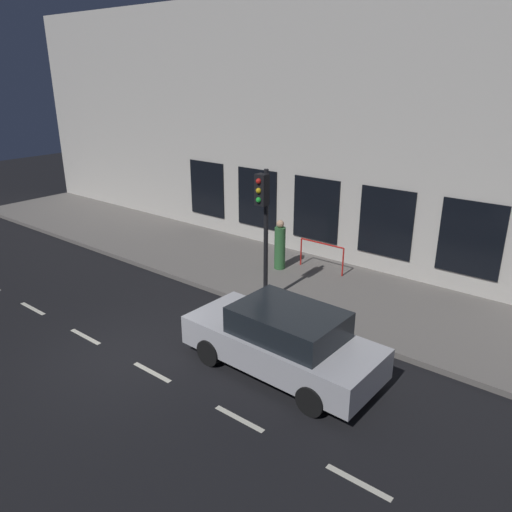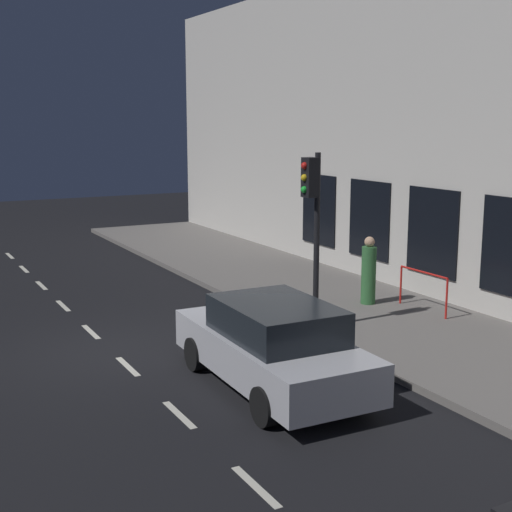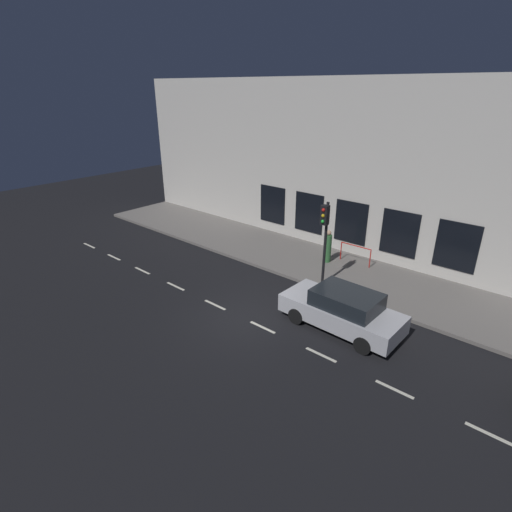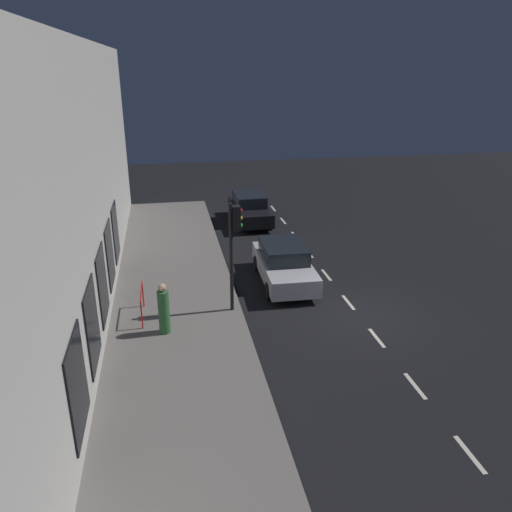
% 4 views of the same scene
% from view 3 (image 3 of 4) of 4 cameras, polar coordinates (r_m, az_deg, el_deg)
% --- Properties ---
extents(ground_plane, '(60.00, 60.00, 0.00)m').
position_cam_3_polar(ground_plane, '(15.98, -1.84, -8.89)').
color(ground_plane, black).
extents(sidewalk, '(4.50, 32.00, 0.15)m').
position_cam_3_polar(sidewalk, '(20.44, 10.03, -1.50)').
color(sidewalk, slate).
rests_on(sidewalk, ground).
extents(building_facade, '(0.65, 32.00, 8.96)m').
position_cam_3_polar(building_facade, '(21.27, 14.49, 11.56)').
color(building_facade, beige).
rests_on(building_facade, ground).
extents(lane_centre_line, '(0.12, 27.20, 0.01)m').
position_cam_3_polar(lane_centre_line, '(15.43, 0.95, -10.16)').
color(lane_centre_line, beige).
rests_on(lane_centre_line, ground).
extents(traffic_light, '(0.47, 0.32, 3.85)m').
position_cam_3_polar(traffic_light, '(17.32, 9.82, 3.95)').
color(traffic_light, black).
rests_on(traffic_light, sidewalk).
extents(parked_car_0, '(2.04, 4.60, 1.58)m').
position_cam_3_polar(parked_car_0, '(15.32, 12.26, -7.53)').
color(parked_car_0, '#B7B7BC').
rests_on(parked_car_0, ground).
extents(pedestrian_0, '(0.47, 0.47, 1.70)m').
position_cam_3_polar(pedestrian_0, '(20.55, 10.23, 1.25)').
color(pedestrian_0, '#336B38').
rests_on(pedestrian_0, sidewalk).
extents(red_railing, '(0.05, 1.67, 0.97)m').
position_cam_3_polar(red_railing, '(20.67, 14.07, 0.75)').
color(red_railing, red).
rests_on(red_railing, sidewalk).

